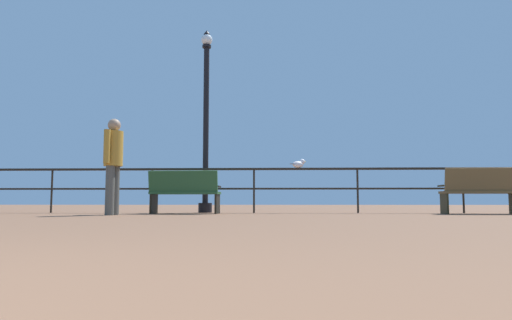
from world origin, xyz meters
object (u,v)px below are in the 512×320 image
at_px(bench_near_left, 185,191).
at_px(seagull_on_rail, 299,164).
at_px(bench_near_right, 480,189).
at_px(lamppost_center, 206,121).
at_px(person_by_bench, 113,159).

distance_m(bench_near_left, seagull_on_rail, 2.58).
xyz_separation_m(bench_near_right, seagull_on_rail, (-3.63, 0.70, 0.58)).
relative_size(bench_near_right, seagull_on_rail, 3.85).
bearing_deg(lamppost_center, bench_near_right, -9.37).
bearing_deg(bench_near_right, person_by_bench, -172.69).
bearing_deg(lamppost_center, bench_near_left, -107.11).
height_order(bench_near_left, lamppost_center, lamppost_center).
distance_m(lamppost_center, seagull_on_rail, 2.36).
bearing_deg(seagull_on_rail, bench_near_left, -163.90).
xyz_separation_m(bench_near_right, lamppost_center, (-5.75, 0.95, 1.59)).
height_order(bench_near_left, person_by_bench, person_by_bench).
relative_size(bench_near_right, person_by_bench, 0.81).
distance_m(lamppost_center, person_by_bench, 2.61).
xyz_separation_m(person_by_bench, seagull_on_rail, (3.60, 1.62, 0.04)).
bearing_deg(bench_near_right, seagull_on_rail, 169.16).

